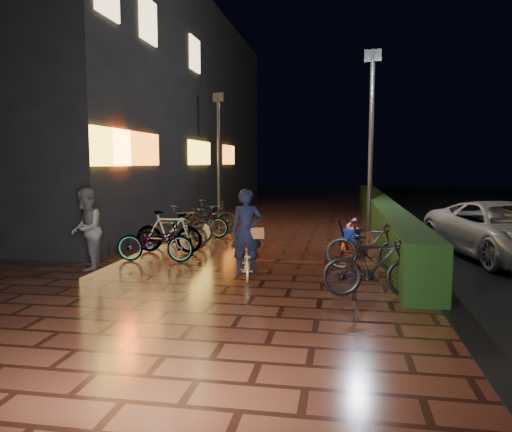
% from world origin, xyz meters
% --- Properties ---
extents(ground, '(80.00, 80.00, 0.00)m').
position_xyz_m(ground, '(0.00, 0.00, 0.00)').
color(ground, '#381911').
rests_on(ground, ground).
extents(hedge, '(0.70, 20.00, 1.00)m').
position_xyz_m(hedge, '(3.30, 8.00, 0.50)').
color(hedge, black).
rests_on(hedge, ground).
extents(bystander_person, '(0.90, 1.01, 1.72)m').
position_xyz_m(bystander_person, '(-3.23, -0.25, 0.86)').
color(bystander_person, '#515053').
rests_on(bystander_person, ground).
extents(van, '(3.16, 5.10, 1.32)m').
position_xyz_m(van, '(5.70, 2.45, 0.66)').
color(van, '#A2A2A6').
rests_on(van, ground).
extents(storefront_block, '(12.09, 22.00, 9.00)m').
position_xyz_m(storefront_block, '(-9.50, 11.50, 4.50)').
color(storefront_block, black).
rests_on(storefront_block, ground).
extents(lamp_post_hedge, '(0.56, 0.19, 5.89)m').
position_xyz_m(lamp_post_hedge, '(2.91, 7.30, 3.24)').
color(lamp_post_hedge, black).
rests_on(lamp_post_hedge, ground).
extents(lamp_post_sf, '(0.46, 0.20, 4.79)m').
position_xyz_m(lamp_post_sf, '(-2.56, 8.47, 2.63)').
color(lamp_post_sf, black).
rests_on(lamp_post_sf, ground).
extents(cyclist, '(0.69, 1.27, 1.73)m').
position_xyz_m(cyclist, '(0.20, -0.44, 0.64)').
color(cyclist, silver).
rests_on(cyclist, ground).
extents(traffic_barrier, '(0.65, 1.84, 0.75)m').
position_xyz_m(traffic_barrier, '(2.26, 3.08, 0.37)').
color(traffic_barrier, '#ED430C').
rests_on(traffic_barrier, ground).
extents(cart_assembly, '(0.64, 0.54, 0.92)m').
position_xyz_m(cart_assembly, '(2.20, 2.22, 0.47)').
color(cart_assembly, black).
rests_on(cart_assembly, ground).
extents(parked_bikes_storefront, '(2.02, 6.10, 1.03)m').
position_xyz_m(parked_bikes_storefront, '(-2.25, 3.64, 0.49)').
color(parked_bikes_storefront, black).
rests_on(parked_bikes_storefront, ground).
extents(parked_bikes_hedge, '(1.77, 2.73, 1.03)m').
position_xyz_m(parked_bikes_hedge, '(2.53, -0.35, 0.52)').
color(parked_bikes_hedge, black).
rests_on(parked_bikes_hedge, ground).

